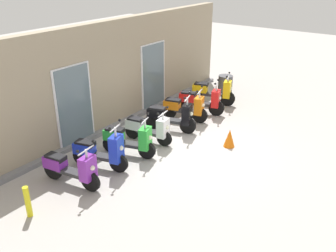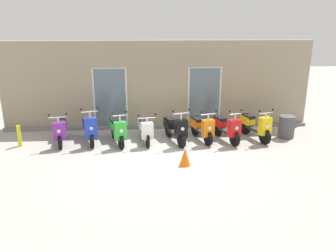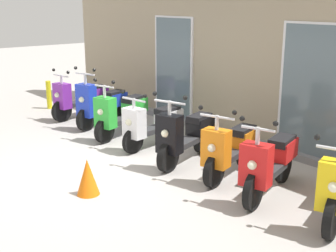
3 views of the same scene
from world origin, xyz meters
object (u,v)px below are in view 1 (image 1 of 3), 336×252
at_px(scooter_white, 148,128).
at_px(trash_bin, 225,85).
at_px(scooter_red, 201,100).
at_px(scooter_green, 129,140).
at_px(scooter_yellow, 213,91).
at_px(scooter_black, 171,117).
at_px(traffic_cone, 229,138).
at_px(scooter_purple, 71,168).
at_px(scooter_blue, 101,151).
at_px(scooter_orange, 185,107).
at_px(curb_bollard, 28,202).

xyz_separation_m(scooter_white, trash_bin, (4.93, 0.15, -0.06)).
xyz_separation_m(scooter_red, trash_bin, (2.19, 0.23, -0.09)).
bearing_deg(scooter_green, scooter_yellow, 1.50).
relative_size(scooter_green, scooter_black, 0.94).
distance_m(scooter_yellow, traffic_cone, 3.36).
bearing_deg(scooter_purple, trash_bin, 0.75).
bearing_deg(scooter_white, scooter_purple, 179.07).
bearing_deg(scooter_blue, scooter_orange, -0.03).
bearing_deg(scooter_red, scooter_purple, 178.66).
height_order(scooter_yellow, curb_bollard, scooter_yellow).
distance_m(scooter_orange, traffic_cone, 2.19).
height_order(scooter_purple, scooter_blue, scooter_blue).
bearing_deg(curb_bollard, scooter_red, 0.46).
relative_size(scooter_blue, curb_bollard, 2.13).
height_order(scooter_green, scooter_yellow, scooter_green).
xyz_separation_m(scooter_purple, curb_bollard, (-1.29, -0.18, -0.11)).
relative_size(scooter_green, scooter_white, 0.99).
distance_m(scooter_black, scooter_yellow, 2.78).
xyz_separation_m(scooter_purple, scooter_red, (5.53, -0.13, 0.02)).
relative_size(scooter_orange, traffic_cone, 2.91).
relative_size(scooter_blue, traffic_cone, 2.87).
height_order(scooter_orange, curb_bollard, scooter_orange).
distance_m(scooter_purple, scooter_blue, 0.94).
xyz_separation_m(curb_bollard, traffic_cone, (5.20, -1.88, -0.09)).
distance_m(scooter_purple, curb_bollard, 1.31).
height_order(scooter_purple, scooter_yellow, scooter_yellow).
height_order(trash_bin, traffic_cone, trash_bin).
height_order(scooter_orange, scooter_yellow, scooter_yellow).
distance_m(scooter_blue, scooter_orange, 3.77).
bearing_deg(scooter_blue, curb_bollard, -175.91).
bearing_deg(scooter_yellow, scooter_orange, -179.55).
xyz_separation_m(scooter_yellow, curb_bollard, (-7.86, -0.17, -0.14)).
bearing_deg(scooter_purple, curb_bollard, -171.87).
bearing_deg(scooter_blue, scooter_green, -6.78).
xyz_separation_m(scooter_yellow, traffic_cone, (-2.66, -2.05, -0.23)).
height_order(scooter_white, scooter_yellow, scooter_yellow).
height_order(scooter_green, curb_bollard, scooter_green).
relative_size(curb_bollard, traffic_cone, 1.35).
xyz_separation_m(scooter_green, scooter_white, (0.92, 0.09, -0.02)).
bearing_deg(scooter_black, scooter_white, 174.78).
height_order(scooter_black, curb_bollard, scooter_black).
bearing_deg(scooter_black, scooter_blue, 177.76).
distance_m(scooter_yellow, curb_bollard, 7.86).
height_order(scooter_white, curb_bollard, scooter_white).
distance_m(scooter_black, scooter_orange, 0.92).
xyz_separation_m(scooter_green, scooter_red, (3.66, 0.01, 0.01)).
distance_m(scooter_purple, scooter_red, 5.53).
xyz_separation_m(scooter_yellow, trash_bin, (1.15, 0.11, -0.10)).
distance_m(scooter_blue, curb_bollard, 2.24).
distance_m(scooter_green, scooter_black, 1.92).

